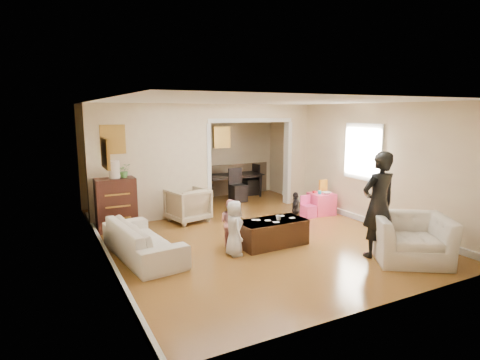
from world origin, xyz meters
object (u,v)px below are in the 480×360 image
armchair_back (188,205)px  cyan_cup (320,192)px  dining_table (228,185)px  table_lamp (114,170)px  play_table (321,204)px  sofa (143,239)px  child_kneel_b (230,223)px  dresser (116,204)px  coffee_cup (278,218)px  child_kneel_a (234,228)px  child_toddler (295,210)px  armchair_front (411,238)px  coffee_table (272,233)px  adult_person (378,205)px

armchair_back → cyan_cup: armchair_back is taller
armchair_back → dining_table: 2.69m
table_lamp → play_table: 4.78m
sofa → table_lamp: size_ratio=5.63×
sofa → child_kneel_b: child_kneel_b is taller
dresser → play_table: 4.68m
play_table → sofa: bearing=-169.4°
armchair_back → coffee_cup: 2.45m
child_kneel_a → child_toddler: (1.90, 0.90, -0.10)m
armchair_back → coffee_cup: size_ratio=8.61×
cyan_cup → child_kneel_b: (-2.82, -1.00, -0.11)m
armchair_front → dining_table: (-0.53, 5.81, -0.05)m
table_lamp → child_kneel_b: bearing=-50.1°
dining_table → child_toddler: (-0.03, -3.37, 0.05)m
sofa → child_toddler: (3.29, 0.24, 0.08)m
coffee_cup → cyan_cup: cyan_cup is taller
armchair_back → child_toddler: (1.87, -1.47, 0.00)m
child_kneel_a → coffee_cup: bearing=-75.8°
dresser → table_lamp: size_ratio=3.01×
armchair_back → table_lamp: (-1.53, 0.06, 0.89)m
child_kneel_a → child_kneel_b: (0.15, 0.45, -0.04)m
cyan_cup → child_toddler: bearing=-153.0°
child_kneel_b → dresser: bearing=18.1°
cyan_cup → child_kneel_b: bearing=-160.5°
sofa → cyan_cup: sofa is taller
armchair_back → armchair_front: size_ratio=0.71×
coffee_cup → play_table: (2.12, 1.40, -0.26)m
play_table → child_toddler: (-1.17, -0.60, 0.12)m
sofa → child_toddler: 3.30m
coffee_cup → dining_table: size_ratio=0.05×
coffee_cup → sofa: bearing=166.6°
dresser → armchair_front: bearing=-45.1°
dresser → play_table: size_ratio=2.06×
armchair_front → play_table: size_ratio=2.21×
play_table → child_kneel_a: 3.43m
armchair_front → child_toddler: bearing=136.2°
table_lamp → child_kneel_a: table_lamp is taller
coffee_table → cyan_cup: size_ratio=15.56×
adult_person → child_kneel_a: size_ratio=1.89×
coffee_table → coffee_cup: 0.30m
coffee_table → cyan_cup: cyan_cup is taller
sofa → table_lamp: 2.02m
armchair_front → child_kneel_b: child_kneel_b is taller
table_lamp → coffee_cup: bearing=-43.5°
armchair_back → child_kneel_a: child_kneel_a is taller
sofa → armchair_front: armchair_front is taller
table_lamp → cyan_cup: size_ratio=4.50×
adult_person → armchair_back: bearing=-56.4°
coffee_table → play_table: (2.22, 1.35, 0.02)m
armchair_front → armchair_back: bearing=155.2°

